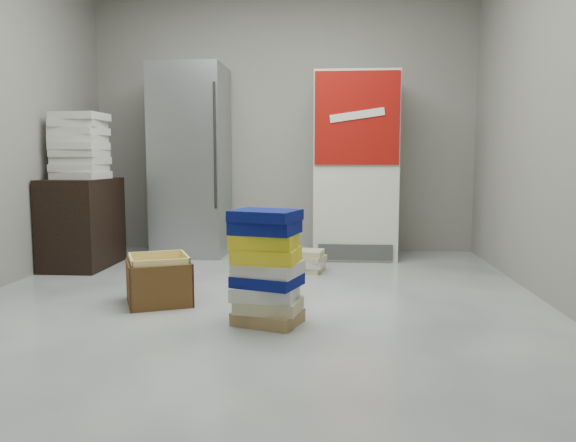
{
  "coord_description": "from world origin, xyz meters",
  "views": [
    {
      "loc": [
        0.52,
        -3.49,
        0.99
      ],
      "look_at": [
        0.2,
        0.7,
        0.51
      ],
      "focal_mm": 35.0,
      "sensor_mm": 36.0,
      "label": 1
    }
  ],
  "objects_px": {
    "cardboard_box": "(159,284)",
    "phonebook_stack_main": "(267,267)",
    "steel_fridge": "(191,162)",
    "coke_cooler": "(355,166)",
    "wood_shelf": "(82,223)"
  },
  "relations": [
    {
      "from": "steel_fridge",
      "to": "phonebook_stack_main",
      "type": "distance_m",
      "value": 2.66
    },
    {
      "from": "coke_cooler",
      "to": "wood_shelf",
      "type": "relative_size",
      "value": 2.25
    },
    {
      "from": "coke_cooler",
      "to": "wood_shelf",
      "type": "xyz_separation_m",
      "value": [
        -2.48,
        -0.72,
        -0.5
      ]
    },
    {
      "from": "cardboard_box",
      "to": "phonebook_stack_main",
      "type": "bearing_deg",
      "value": -51.17
    },
    {
      "from": "steel_fridge",
      "to": "coke_cooler",
      "type": "relative_size",
      "value": 1.06
    },
    {
      "from": "phonebook_stack_main",
      "to": "cardboard_box",
      "type": "relative_size",
      "value": 1.27
    },
    {
      "from": "steel_fridge",
      "to": "phonebook_stack_main",
      "type": "bearing_deg",
      "value": -66.28
    },
    {
      "from": "wood_shelf",
      "to": "cardboard_box",
      "type": "xyz_separation_m",
      "value": [
        1.09,
        -1.23,
        -0.26
      ]
    },
    {
      "from": "steel_fridge",
      "to": "wood_shelf",
      "type": "distance_m",
      "value": 1.23
    },
    {
      "from": "wood_shelf",
      "to": "phonebook_stack_main",
      "type": "bearing_deg",
      "value": -41.22
    },
    {
      "from": "wood_shelf",
      "to": "phonebook_stack_main",
      "type": "distance_m",
      "value": 2.49
    },
    {
      "from": "wood_shelf",
      "to": "cardboard_box",
      "type": "distance_m",
      "value": 1.66
    },
    {
      "from": "coke_cooler",
      "to": "phonebook_stack_main",
      "type": "bearing_deg",
      "value": -104.45
    },
    {
      "from": "wood_shelf",
      "to": "phonebook_stack_main",
      "type": "relative_size",
      "value": 1.17
    },
    {
      "from": "coke_cooler",
      "to": "wood_shelf",
      "type": "height_order",
      "value": "coke_cooler"
    }
  ]
}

